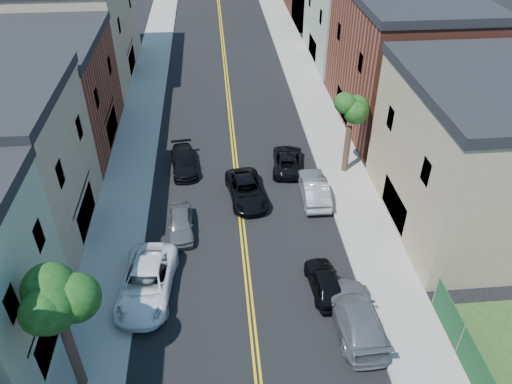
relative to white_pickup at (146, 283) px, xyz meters
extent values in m
cube|color=gray|center=(-2.45, 20.75, -0.74)|extent=(3.20, 100.00, 0.15)
cube|color=gray|center=(13.35, 20.75, -0.74)|extent=(3.20, 100.00, 0.15)
cube|color=gray|center=(-0.70, 20.75, -0.74)|extent=(0.30, 100.00, 0.15)
cube|color=gray|center=(11.60, 20.75, -0.74)|extent=(0.30, 100.00, 0.15)
cube|color=brown|center=(-8.55, 16.75, 3.19)|extent=(9.00, 12.00, 8.00)
cube|color=#998466|center=(-8.55, 30.75, 3.94)|extent=(9.00, 16.00, 9.50)
cube|color=#998466|center=(19.45, 4.75, 3.69)|extent=(9.00, 12.00, 9.00)
cube|color=brown|center=(19.45, 18.75, 4.19)|extent=(9.00, 14.00, 10.00)
cube|color=gray|center=(19.45, 32.75, 3.44)|extent=(9.00, 12.00, 8.50)
cylinder|color=#37281B|center=(-2.45, -5.25, 1.32)|extent=(0.44, 0.44, 3.96)
sphere|color=#0F330E|center=(-2.45, -5.25, 5.64)|extent=(5.20, 5.20, 5.20)
sphere|color=#0F330E|center=(-1.93, -5.64, 6.68)|extent=(3.90, 3.90, 3.90)
sphere|color=#0F330E|center=(-2.97, -4.73, 5.12)|extent=(3.64, 3.64, 3.64)
cylinder|color=#37281B|center=(13.35, 10.75, 1.10)|extent=(0.44, 0.44, 3.52)
sphere|color=#0F330E|center=(13.35, 10.75, 4.84)|extent=(4.40, 4.40, 4.40)
sphere|color=#0F330E|center=(13.79, 10.42, 5.72)|extent=(3.30, 3.30, 3.30)
sphere|color=#0F330E|center=(12.91, 11.19, 4.40)|extent=(3.08, 3.08, 3.08)
imported|color=white|center=(0.00, 0.00, 0.00)|extent=(3.26, 6.09, 1.63)
imported|color=#525559|center=(1.65, 4.96, -0.15)|extent=(1.76, 3.96, 1.32)
imported|color=black|center=(1.65, 12.13, -0.17)|extent=(2.28, 4.63, 1.30)
imported|color=slate|center=(10.56, -3.21, -0.02)|extent=(2.38, 5.55, 1.59)
imported|color=black|center=(9.53, -0.68, -0.15)|extent=(1.85, 4.01, 1.33)
imported|color=#A0A2A7|center=(10.49, 7.74, -0.04)|extent=(1.76, 4.76, 1.56)
imported|color=black|center=(9.25, 11.65, -0.18)|extent=(2.71, 4.82, 1.27)
imported|color=black|center=(5.95, 8.07, -0.12)|extent=(2.87, 5.21, 1.38)
camera|label=1|loc=(4.15, -18.90, 19.42)|focal=34.77mm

